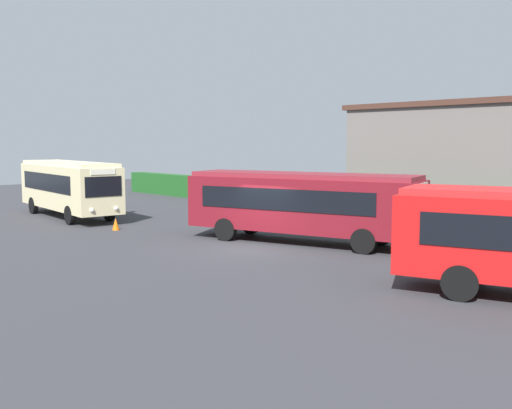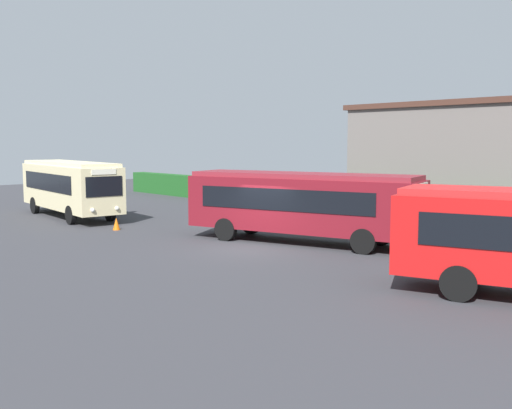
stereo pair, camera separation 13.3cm
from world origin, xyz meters
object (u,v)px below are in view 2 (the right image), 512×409
Objects in this scene: bus_maroon at (302,203)px; traffic_cone at (116,224)px; person_left at (100,196)px; person_center at (119,199)px; bus_cream at (70,185)px.

bus_maroon is 9.70m from traffic_cone.
person_center is (1.76, 0.32, -0.05)m from person_left.
bus_cream is 2.56m from person_left.
person_center is at bearing -141.07° from person_left.
bus_cream is 0.96× the size of bus_maroon.
person_left is at bearing 4.86° from person_center.
person_left is 3.19× the size of traffic_cone.
bus_maroon is (14.97, 3.40, -0.09)m from bus_cream.
person_left is at bearing 114.89° from bus_cream.
traffic_cone is at bearing 143.57° from person_center.
bus_cream is 5.22× the size of person_left.
traffic_cone is at bearing -0.13° from bus_cream.
bus_maroon is 15.85m from person_left.
bus_cream is 15.35m from bus_maroon.
person_center is at bearing 75.32° from bus_cream.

